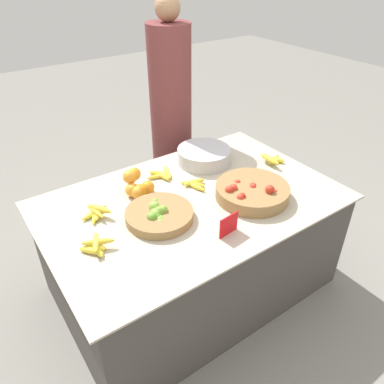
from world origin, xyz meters
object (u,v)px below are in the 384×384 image
object	(u,v)px
tomato_basket	(252,191)
price_sign	(229,225)
metal_bowl	(204,155)
vendor_person	(171,123)
lime_bowl	(159,215)

from	to	relation	value
tomato_basket	price_sign	size ratio (longest dim) A/B	3.40
tomato_basket	metal_bowl	world-z (taller)	tomato_basket
metal_bowl	vendor_person	world-z (taller)	vendor_person
metal_bowl	price_sign	size ratio (longest dim) A/B	2.86
lime_bowl	vendor_person	bearing A→B (deg)	54.14
lime_bowl	tomato_basket	world-z (taller)	tomato_basket
lime_bowl	metal_bowl	bearing A→B (deg)	33.01
price_sign	lime_bowl	bearing A→B (deg)	119.57
metal_bowl	price_sign	bearing A→B (deg)	-117.18
lime_bowl	tomato_basket	xyz separation A→B (m)	(0.54, -0.13, 0.01)
lime_bowl	vendor_person	world-z (taller)	vendor_person
lime_bowl	vendor_person	distance (m)	1.09
vendor_person	tomato_basket	bearing A→B (deg)	-95.53
price_sign	tomato_basket	bearing A→B (deg)	22.46
metal_bowl	price_sign	world-z (taller)	price_sign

